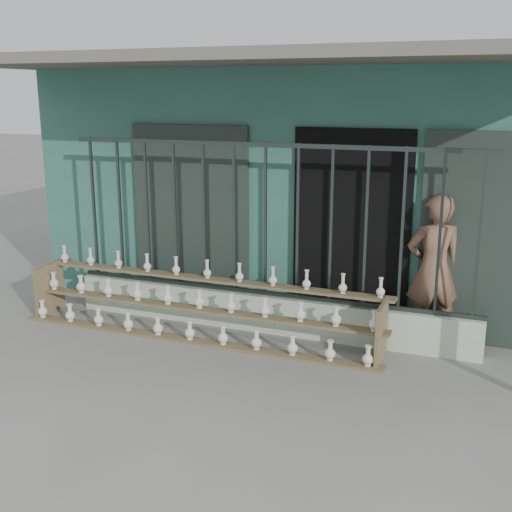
% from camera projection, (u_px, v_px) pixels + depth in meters
% --- Properties ---
extents(ground, '(60.00, 60.00, 0.00)m').
position_uv_depth(ground, '(221.00, 373.00, 6.58)').
color(ground, slate).
extents(workshop_building, '(7.40, 6.60, 3.21)m').
position_uv_depth(workshop_building, '(331.00, 170.00, 9.99)').
color(workshop_building, '#2E6153').
rests_on(workshop_building, ground).
extents(parapet_wall, '(5.00, 0.20, 0.45)m').
position_uv_depth(parapet_wall, '(265.00, 313.00, 7.69)').
color(parapet_wall, '#B5CCAF').
rests_on(parapet_wall, ground).
extents(security_fence, '(5.00, 0.04, 1.80)m').
position_uv_depth(security_fence, '(265.00, 221.00, 7.41)').
color(security_fence, '#283330').
rests_on(security_fence, parapet_wall).
extents(shelf_rack, '(4.50, 0.68, 0.85)m').
position_uv_depth(shelf_rack, '(198.00, 306.00, 7.53)').
color(shelf_rack, brown).
rests_on(shelf_rack, ground).
extents(elderly_woman, '(0.74, 0.63, 1.72)m').
position_uv_depth(elderly_woman, '(434.00, 269.00, 7.21)').
color(elderly_woman, brown).
rests_on(elderly_woman, ground).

